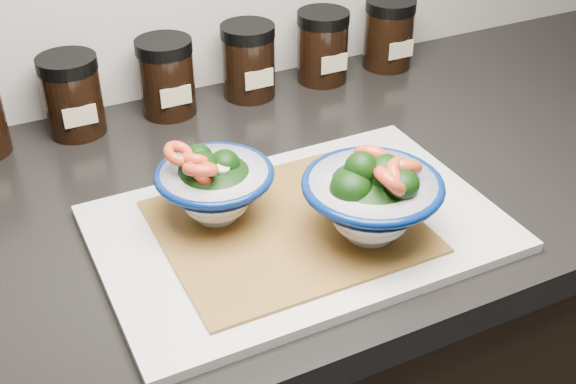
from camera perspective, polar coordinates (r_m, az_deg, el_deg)
name	(u,v)px	position (r m, az deg, el deg)	size (l,w,h in m)	color
countertop	(272,195)	(0.93, -1.29, -0.23)	(3.50, 0.60, 0.04)	black
cutting_board	(299,228)	(0.82, 0.87, -2.87)	(0.45, 0.30, 0.01)	beige
bamboo_mat	(288,226)	(0.81, 0.00, -2.69)	(0.28, 0.24, 0.00)	#A57B31
bowl_left	(213,185)	(0.81, -5.92, 0.58)	(0.13, 0.13, 0.10)	white
bowl_right	(373,197)	(0.77, 6.71, -0.38)	(0.15, 0.15, 0.11)	white
spice_jar_b	(72,95)	(1.04, -16.68, 7.33)	(0.08, 0.08, 0.11)	black
spice_jar_c	(167,77)	(1.07, -9.58, 8.96)	(0.08, 0.08, 0.11)	black
spice_jar_d	(248,61)	(1.11, -3.14, 10.30)	(0.08, 0.08, 0.11)	black
spice_jar_e	(323,46)	(1.16, 2.75, 11.42)	(0.08, 0.08, 0.11)	black
spice_jar_f	(389,34)	(1.22, 7.96, 12.30)	(0.08, 0.08, 0.11)	black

